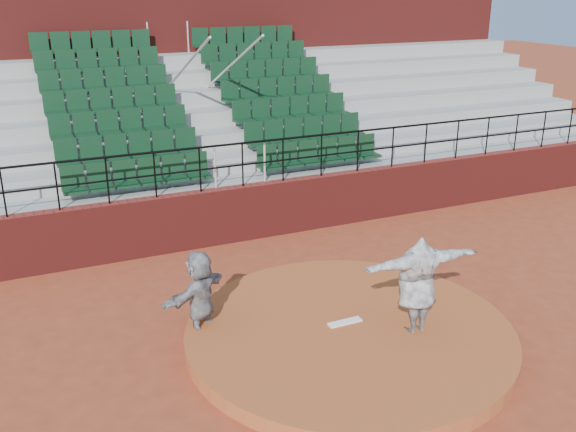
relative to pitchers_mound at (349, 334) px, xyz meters
name	(u,v)px	position (x,y,z in m)	size (l,w,h in m)	color
ground	(349,340)	(0.00, 0.00, -0.12)	(90.00, 90.00, 0.00)	brown
pitchers_mound	(349,334)	(0.00, 0.00, 0.00)	(5.50, 5.50, 0.25)	#A44D24
pitching_rubber	(345,322)	(0.00, 0.15, 0.14)	(0.60, 0.15, 0.03)	white
boundary_wall	(244,213)	(0.00, 5.00, 0.53)	(24.00, 0.30, 1.30)	maroon
wall_railing	(242,155)	(0.00, 5.00, 1.90)	(24.04, 0.05, 1.03)	black
seating_deck	(197,145)	(0.00, 8.65, 1.32)	(24.00, 5.97, 4.63)	gray
press_box_facade	(158,53)	(0.00, 12.60, 3.43)	(24.00, 3.00, 7.10)	maroon
pitcher	(417,285)	(0.93, -0.53, 0.96)	(2.05, 0.56, 1.67)	black
fielder	(200,295)	(-2.23, 1.12, 0.66)	(1.46, 0.47, 1.58)	black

